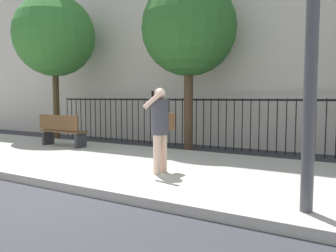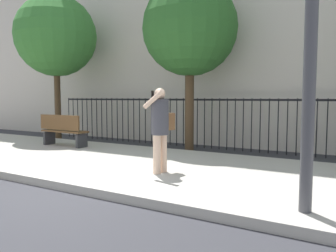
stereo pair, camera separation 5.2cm
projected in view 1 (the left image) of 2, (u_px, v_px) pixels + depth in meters
The scene contains 7 objects.
ground_plane at pixel (55, 190), 5.97m from camera, with size 60.00×60.00×0.00m, color #333338.
sidewalk at pixel (131, 165), 7.85m from camera, with size 28.00×4.40×0.15m, color #B2ADA3.
iron_fence at pixel (200, 116), 10.94m from camera, with size 12.03×0.04×1.60m.
pedestrian_on_phone at pixel (161, 124), 6.61m from camera, with size 0.49×0.67×1.65m.
street_bench at pixel (62, 130), 10.27m from camera, with size 1.60×0.45×0.95m.
street_tree_near at pixel (54, 36), 12.38m from camera, with size 2.93×2.93×5.33m.
street_tree_far at pixel (189, 29), 10.08m from camera, with size 2.82×2.82×5.08m.
Camera 1 is at (4.68, -4.03, 1.62)m, focal length 36.48 mm.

